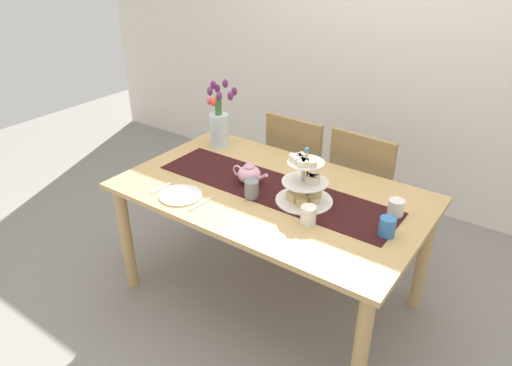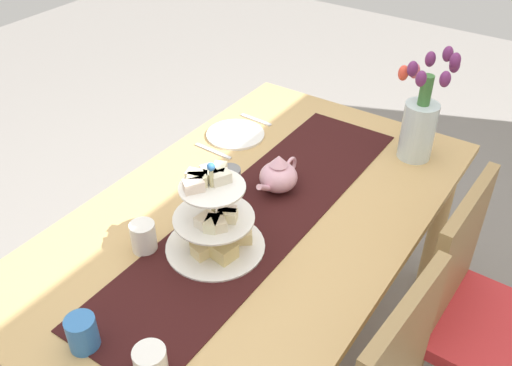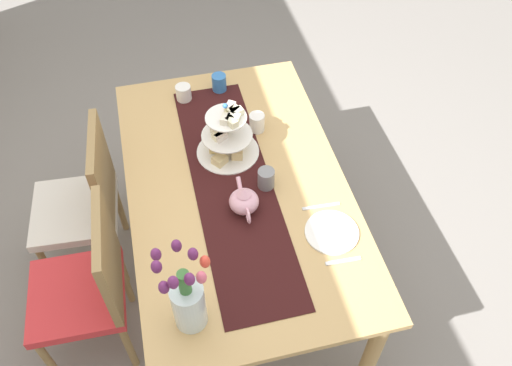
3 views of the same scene
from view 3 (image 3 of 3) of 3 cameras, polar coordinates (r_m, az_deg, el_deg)
The scene contains 15 objects.
ground_plane at distance 3.03m, azimuth -1.67°, elevation -9.12°, with size 8.00×8.00×0.00m, color gray.
dining_table at distance 2.51m, azimuth -1.99°, elevation -1.52°, with size 1.66×0.99×0.73m.
chair_left at distance 2.51m, azimuth -17.36°, elevation -10.32°, with size 0.43×0.43×0.91m.
chair_right at distance 2.80m, azimuth -17.71°, elevation -1.79°, with size 0.45×0.45×0.91m.
table_runner at distance 2.43m, azimuth -2.51°, elevation -0.17°, with size 1.39×0.35×0.00m, color black.
tiered_cake_stand at distance 2.50m, azimuth -3.14°, elevation 4.90°, with size 0.30×0.30×0.30m.
teapot at distance 2.29m, azimuth -1.29°, elevation -1.92°, with size 0.24×0.13×0.14m.
tulip_vase at distance 1.94m, azimuth -7.35°, elevation -12.19°, with size 0.19×0.19×0.43m.
cream_jug at distance 2.85m, azimuth -7.76°, elevation 9.52°, with size 0.08×0.08×0.09m, color white.
dinner_plate_left at distance 2.28m, azimuth 8.11°, elevation -5.23°, with size 0.23×0.23×0.01m, color white.
fork_left at distance 2.21m, azimuth 9.32°, elevation -8.23°, with size 0.02×0.15×0.01m, color silver.
knife_left at distance 2.36m, azimuth 6.97°, elevation -2.48°, with size 0.01×0.17×0.01m, color silver.
mug_grey at distance 2.39m, azimuth 1.09°, elevation 0.49°, with size 0.08×0.08×0.10m, color slate.
mug_white_text at distance 2.65m, azimuth 0.09°, elevation 6.48°, with size 0.08×0.08×0.10m, color white.
mug_orange at distance 2.89m, azimuth -3.96°, elevation 10.64°, with size 0.08×0.08×0.10m, color #3370B7.
Camera 3 is at (-1.55, 0.28, 2.58)m, focal length 37.39 mm.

